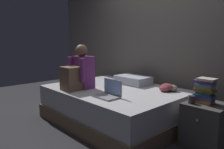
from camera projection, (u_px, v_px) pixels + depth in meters
The scene contains 10 objects.
ground_plane at pixel (109, 131), 2.96m from camera, with size 8.00×8.00×0.00m, color #2D2D33.
wall_back at pixel (162, 33), 3.56m from camera, with size 5.60×0.10×2.70m, color slate.
bed at pixel (115, 105), 3.27m from camera, with size 2.00×1.50×0.52m.
nightstand at pixel (206, 125), 2.47m from camera, with size 0.44×0.46×0.52m.
person_sitting at pixel (79, 72), 3.16m from camera, with size 0.39×0.44×0.66m.
laptop at pixel (109, 93), 2.72m from camera, with size 0.32×0.23×0.22m.
pillow at pixel (133, 80), 3.54m from camera, with size 0.56×0.36×0.13m, color silver.
book_stack at pixel (205, 91), 2.45m from camera, with size 0.23×0.17×0.29m.
mug at pixel (191, 99), 2.44m from camera, with size 0.08×0.08×0.09m, color #3D3D42.
clothes_pile at pixel (168, 88), 3.05m from camera, with size 0.26×0.24×0.11m.
Camera 1 is at (2.08, -1.88, 1.23)m, focal length 34.38 mm.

